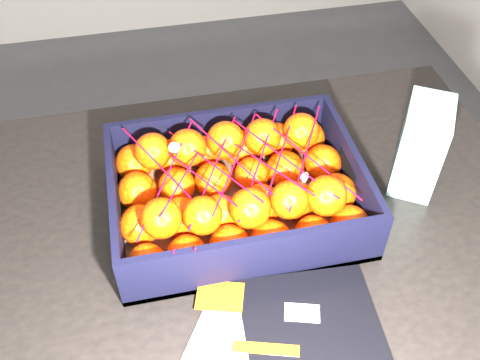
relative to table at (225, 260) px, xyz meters
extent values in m
plane|color=#3D3C3F|center=(-0.35, 0.27, -0.65)|extent=(3.50, 3.50, 0.00)
cube|color=black|center=(0.00, 0.00, 0.08)|extent=(1.20, 0.80, 0.04)
cylinder|color=black|center=(0.55, 0.35, -0.30)|extent=(0.06, 0.06, 0.71)
cube|color=silver|center=(0.03, -0.27, 0.11)|extent=(0.29, 0.34, 0.01)
cube|color=black|center=(0.09, -0.27, 0.11)|extent=(0.23, 0.29, 0.01)
cube|color=orange|center=(-0.04, -0.15, 0.12)|extent=(0.09, 0.07, 0.00)
cube|color=white|center=(0.08, -0.21, 0.12)|extent=(0.06, 0.05, 0.00)
cube|color=orange|center=(0.01, -0.26, 0.12)|extent=(0.10, 0.05, 0.00)
cube|color=brown|center=(0.03, 0.04, 0.10)|extent=(0.44, 0.33, 0.01)
cube|color=black|center=(0.03, 0.20, 0.15)|extent=(0.44, 0.01, 0.11)
cube|color=black|center=(0.03, -0.12, 0.15)|extent=(0.44, 0.01, 0.11)
cube|color=black|center=(-0.18, 0.04, 0.15)|extent=(0.01, 0.31, 0.11)
cube|color=black|center=(0.25, 0.04, 0.15)|extent=(0.01, 0.31, 0.11)
sphere|color=#EA3E04|center=(-0.14, -0.08, 0.15)|extent=(0.06, 0.06, 0.06)
sphere|color=#EA3E04|center=(-0.15, 0.00, 0.15)|extent=(0.07, 0.07, 0.07)
sphere|color=#EA3E04|center=(-0.14, 0.08, 0.15)|extent=(0.07, 0.07, 0.07)
sphere|color=#EA3E04|center=(-0.14, 0.16, 0.15)|extent=(0.07, 0.07, 0.07)
sphere|color=#EA3E04|center=(-0.08, -0.08, 0.15)|extent=(0.07, 0.07, 0.07)
sphere|color=#EA3E04|center=(-0.08, 0.00, 0.15)|extent=(0.07, 0.07, 0.07)
sphere|color=#EA3E04|center=(-0.07, 0.08, 0.15)|extent=(0.07, 0.07, 0.07)
sphere|color=#EA3E04|center=(-0.07, 0.16, 0.15)|extent=(0.07, 0.07, 0.07)
sphere|color=#EA3E04|center=(0.00, -0.08, 0.15)|extent=(0.07, 0.07, 0.07)
sphere|color=#EA3E04|center=(-0.01, -0.01, 0.15)|extent=(0.07, 0.07, 0.07)
sphere|color=#EA3E04|center=(0.00, 0.08, 0.15)|extent=(0.07, 0.07, 0.07)
sphere|color=#EA3E04|center=(-0.01, 0.16, 0.15)|extent=(0.07, 0.07, 0.07)
sphere|color=#EA3E04|center=(0.07, -0.08, 0.15)|extent=(0.07, 0.07, 0.07)
sphere|color=#EA3E04|center=(0.07, 0.00, 0.15)|extent=(0.07, 0.07, 0.07)
sphere|color=#EA3E04|center=(0.07, 0.08, 0.15)|extent=(0.07, 0.07, 0.07)
sphere|color=#EA3E04|center=(0.06, 0.15, 0.15)|extent=(0.07, 0.07, 0.07)
sphere|color=#EA3E04|center=(0.14, -0.08, 0.15)|extent=(0.07, 0.07, 0.07)
sphere|color=#EA3E04|center=(0.13, 0.00, 0.15)|extent=(0.07, 0.07, 0.07)
sphere|color=#EA3E04|center=(0.13, 0.08, 0.15)|extent=(0.07, 0.07, 0.07)
sphere|color=#EA3E04|center=(0.14, 0.16, 0.15)|extent=(0.07, 0.07, 0.07)
sphere|color=#EA3E04|center=(0.21, -0.08, 0.15)|extent=(0.07, 0.07, 0.07)
sphere|color=#EA3E04|center=(0.21, 0.00, 0.15)|extent=(0.07, 0.07, 0.07)
sphere|color=#EA3E04|center=(0.21, 0.08, 0.15)|extent=(0.07, 0.07, 0.07)
sphere|color=#EA3E04|center=(0.20, 0.15, 0.15)|extent=(0.07, 0.07, 0.07)
sphere|color=#EA3E04|center=(-0.11, -0.04, 0.20)|extent=(0.07, 0.07, 0.07)
sphere|color=#EA3E04|center=(-0.11, 0.12, 0.20)|extent=(0.07, 0.07, 0.07)
sphere|color=#EA3E04|center=(-0.04, -0.05, 0.20)|extent=(0.06, 0.06, 0.06)
sphere|color=#EA3E04|center=(-0.04, 0.12, 0.20)|extent=(0.07, 0.07, 0.07)
sphere|color=#EA3E04|center=(0.04, -0.05, 0.20)|extent=(0.07, 0.07, 0.07)
sphere|color=#EA3E04|center=(0.03, 0.12, 0.20)|extent=(0.07, 0.07, 0.07)
sphere|color=#EA3E04|center=(0.10, -0.05, 0.20)|extent=(0.07, 0.07, 0.07)
sphere|color=#EA3E04|center=(0.10, 0.12, 0.20)|extent=(0.07, 0.07, 0.07)
sphere|color=#EA3E04|center=(0.17, -0.05, 0.20)|extent=(0.07, 0.07, 0.07)
sphere|color=#EA3E04|center=(0.17, 0.12, 0.20)|extent=(0.07, 0.07, 0.07)
cylinder|color=#B40627|center=(-0.09, 0.04, 0.22)|extent=(0.13, 0.23, 0.02)
cylinder|color=#B40627|center=(-0.05, 0.05, 0.21)|extent=(0.12, 0.23, 0.03)
cylinder|color=#B40627|center=(-0.01, 0.04, 0.22)|extent=(0.13, 0.23, 0.03)
cylinder|color=#B40627|center=(0.03, 0.04, 0.22)|extent=(0.13, 0.23, 0.02)
cylinder|color=#B40627|center=(0.07, 0.03, 0.22)|extent=(0.12, 0.23, 0.04)
cylinder|color=#B40627|center=(0.11, 0.03, 0.22)|extent=(0.13, 0.23, 0.01)
cylinder|color=#B40627|center=(0.15, 0.03, 0.22)|extent=(0.13, 0.23, 0.02)
cylinder|color=#B40627|center=(-0.09, 0.03, 0.22)|extent=(0.12, 0.23, 0.03)
cylinder|color=#B40627|center=(-0.05, 0.05, 0.22)|extent=(0.12, 0.23, 0.04)
cylinder|color=#B40627|center=(-0.01, 0.03, 0.22)|extent=(0.13, 0.23, 0.03)
cylinder|color=#B40627|center=(0.03, 0.04, 0.22)|extent=(0.13, 0.23, 0.00)
cylinder|color=#B40627|center=(0.07, 0.04, 0.22)|extent=(0.13, 0.23, 0.03)
cylinder|color=#B40627|center=(0.11, 0.05, 0.22)|extent=(0.13, 0.23, 0.02)
cylinder|color=#B40627|center=(0.15, 0.03, 0.22)|extent=(0.13, 0.23, 0.02)
cylinder|color=#B40627|center=(-0.10, -0.11, 0.18)|extent=(0.00, 0.03, 0.09)
cylinder|color=#B40627|center=(-0.07, -0.11, 0.18)|extent=(0.01, 0.04, 0.08)
cube|color=silver|center=(0.38, 0.04, 0.19)|extent=(0.13, 0.14, 0.18)
camera|label=1|loc=(-0.11, -0.63, 0.88)|focal=41.41mm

